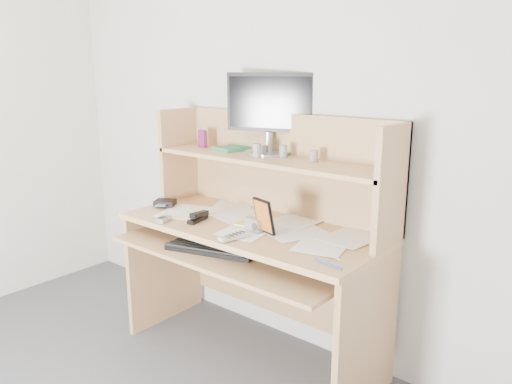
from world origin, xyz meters
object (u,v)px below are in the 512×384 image
Objects in this scene: game_case at (264,216)px; monitor at (270,111)px; desk at (260,231)px; tv_remote at (235,236)px; keyboard at (213,248)px.

game_case is 0.61m from monitor.
desk is 0.31m from tv_remote.
desk reaches higher than game_case.
game_case is (0.06, 0.14, 0.08)m from tv_remote.
tv_remote is 0.73m from monitor.
keyboard is at bearing -109.68° from monitor.
monitor reaches higher than keyboard.
game_case is (0.15, -0.15, 0.15)m from desk.
game_case is (0.22, 0.13, 0.18)m from keyboard.
desk is 8.07× the size of game_case.
desk is 0.26m from game_case.
desk reaches higher than keyboard.
monitor is (0.00, 0.45, 0.64)m from keyboard.
keyboard is 0.19m from tv_remote.
keyboard is at bearing -104.23° from desk.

